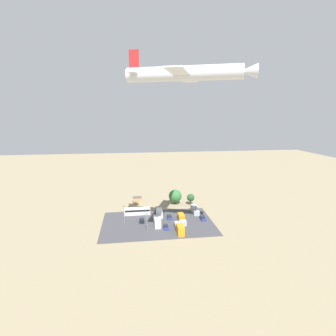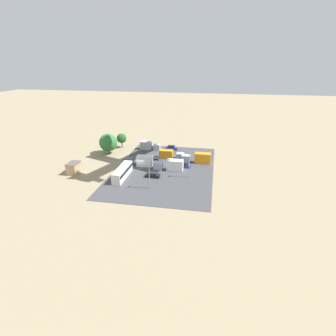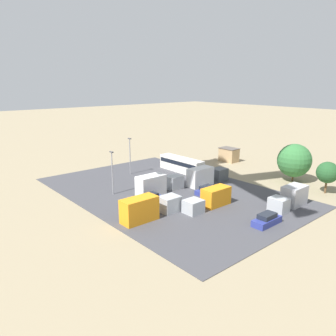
# 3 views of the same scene
# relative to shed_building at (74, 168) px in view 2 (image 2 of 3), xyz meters

# --- Properties ---
(ground_plane) EXTENTS (400.00, 400.00, 0.00)m
(ground_plane) POSITION_rel_shed_building_xyz_m (-7.77, 18.06, -1.66)
(ground_plane) COLOR gray
(parking_lot_surface) EXTENTS (45.25, 29.85, 0.08)m
(parking_lot_surface) POSITION_rel_shed_building_xyz_m (-7.77, 26.07, -1.62)
(parking_lot_surface) COLOR #424247
(parking_lot_surface) RESTS_ON ground
(shed_building) EXTENTS (4.44, 3.11, 3.31)m
(shed_building) POSITION_rel_shed_building_xyz_m (0.00, 0.00, 0.00)
(shed_building) COLOR tan
(shed_building) RESTS_ON ground
(bus) EXTENTS (11.33, 2.50, 3.03)m
(bus) POSITION_rel_shed_building_xyz_m (0.34, 15.32, 0.05)
(bus) COLOR silver
(bus) RESTS_ON ground
(parked_car_0) EXTENTS (1.86, 4.59, 1.57)m
(parked_car_0) POSITION_rel_shed_building_xyz_m (-26.92, 25.00, -0.93)
(parked_car_0) COLOR navy
(parked_car_0) RESTS_ON ground
(parked_car_1) EXTENTS (1.94, 4.14, 1.40)m
(parked_car_1) POSITION_rel_shed_building_xyz_m (-1.27, 23.85, -1.00)
(parked_car_1) COLOR black
(parked_car_1) RESTS_ON ground
(parked_car_2) EXTENTS (1.76, 4.04, 1.57)m
(parked_car_2) POSITION_rel_shed_building_xyz_m (-10.29, 31.83, -0.93)
(parked_car_2) COLOR navy
(parked_car_2) RESTS_ON ground
(parked_car_3) EXTENTS (1.95, 4.11, 1.41)m
(parked_car_3) POSITION_rel_shed_building_xyz_m (-13.16, 21.88, -0.99)
(parked_car_3) COLOR navy
(parked_car_3) RESTS_ON ground
(parked_truck_0) EXTENTS (2.33, 8.50, 2.82)m
(parked_truck_0) POSITION_rel_shed_building_xyz_m (-17.63, 26.09, -0.29)
(parked_truck_0) COLOR #ADB2B7
(parked_truck_0) RESTS_ON ground
(parked_truck_1) EXTENTS (2.32, 9.19, 3.38)m
(parked_truck_1) POSITION_rel_shed_building_xyz_m (-9.12, 17.88, -0.04)
(parked_truck_1) COLOR #4C5156
(parked_truck_1) RESTS_ON ground
(parked_truck_2) EXTENTS (2.52, 7.43, 3.08)m
(parked_truck_2) POSITION_rel_shed_building_xyz_m (-25.48, 16.70, -0.17)
(parked_truck_2) COLOR #ADB2B7
(parked_truck_2) RESTS_ON ground
(parked_truck_3) EXTENTS (2.44, 9.10, 3.37)m
(parked_truck_3) POSITION_rel_shed_building_xyz_m (-7.26, 27.92, -0.04)
(parked_truck_3) COLOR #ADB2B7
(parked_truck_3) RESTS_ON ground
(parked_truck_4) EXTENTS (2.37, 9.44, 3.36)m
(parked_truck_4) POSITION_rel_shed_building_xyz_m (-14.97, 35.78, -0.04)
(parked_truck_4) COLOR #ADB2B7
(parked_truck_4) RESTS_ON ground
(tree_near_shed) EXTENTS (3.68, 3.68, 5.54)m
(tree_near_shed) POSITION_rel_shed_building_xyz_m (-26.03, 5.84, 2.02)
(tree_near_shed) COLOR brown
(tree_near_shed) RESTS_ON ground
(tree_apron_mid) EXTENTS (6.39, 6.39, 7.31)m
(tree_apron_mid) POSITION_rel_shed_building_xyz_m (-18.64, 3.51, 2.45)
(tree_apron_mid) COLOR brown
(tree_apron_mid) RESTS_ON ground
(light_pole_lot_centre) EXTENTS (0.90, 0.28, 7.55)m
(light_pole_lot_centre) POSITION_rel_shed_building_xyz_m (5.87, 24.66, 2.62)
(light_pole_lot_centre) COLOR gray
(light_pole_lot_centre) RESTS_ON ground
(light_pole_lot_edge) EXTENTS (0.90, 0.28, 7.45)m
(light_pole_lot_edge) POSITION_rel_shed_building_xyz_m (-2.85, 34.14, 2.57)
(light_pole_lot_edge) COLOR gray
(light_pole_lot_edge) RESTS_ON ground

